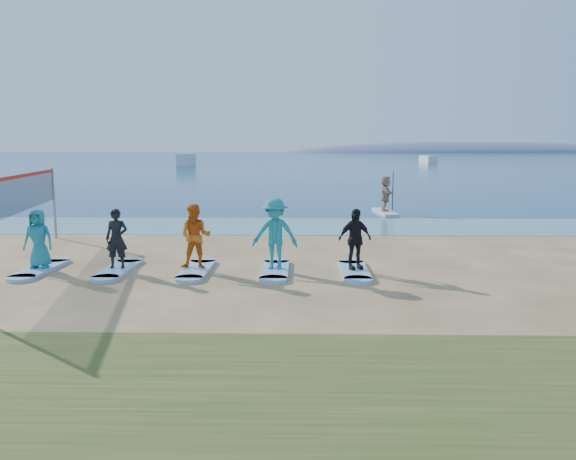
{
  "coord_description": "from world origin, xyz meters",
  "views": [
    {
      "loc": [
        0.1,
        -12.46,
        3.26
      ],
      "look_at": [
        -0.21,
        2.0,
        1.1
      ],
      "focal_mm": 35.0,
      "sensor_mm": 36.0,
      "label": 1
    }
  ],
  "objects_px": {
    "volleyball_net": "(15,196)",
    "student_1": "(117,238)",
    "boat_offshore_b": "(428,163)",
    "student_0": "(38,239)",
    "surfboard_3": "(275,270)",
    "boat_offshore_a": "(186,166)",
    "surfboard_0": "(40,269)",
    "student_2": "(196,236)",
    "student_4": "(355,239)",
    "paddleboarder": "(386,193)",
    "surfboard_1": "(118,269)",
    "student_3": "(275,234)",
    "paddleboard": "(385,212)",
    "surfboard_2": "(196,270)",
    "surfboard_4": "(354,271)"
  },
  "relations": [
    {
      "from": "volleyball_net",
      "to": "student_1",
      "type": "relative_size",
      "value": 5.69
    },
    {
      "from": "volleyball_net",
      "to": "boat_offshore_b",
      "type": "xyz_separation_m",
      "value": [
        33.57,
        98.64,
        -1.9
      ]
    },
    {
      "from": "student_0",
      "to": "surfboard_3",
      "type": "xyz_separation_m",
      "value": [
        6.22,
        0.0,
        -0.82
      ]
    },
    {
      "from": "boat_offshore_a",
      "to": "surfboard_0",
      "type": "height_order",
      "value": "boat_offshore_a"
    },
    {
      "from": "student_0",
      "to": "surfboard_3",
      "type": "distance_m",
      "value": 6.28
    },
    {
      "from": "surfboard_0",
      "to": "student_1",
      "type": "xyz_separation_m",
      "value": [
        2.07,
        0.0,
        0.83
      ]
    },
    {
      "from": "student_1",
      "to": "student_2",
      "type": "xyz_separation_m",
      "value": [
        2.07,
        0.0,
        0.06
      ]
    },
    {
      "from": "boat_offshore_a",
      "to": "student_4",
      "type": "distance_m",
      "value": 80.43
    },
    {
      "from": "paddleboarder",
      "to": "student_0",
      "type": "bearing_deg",
      "value": 142.67
    },
    {
      "from": "surfboard_0",
      "to": "surfboard_1",
      "type": "bearing_deg",
      "value": 0.0
    },
    {
      "from": "surfboard_3",
      "to": "student_3",
      "type": "distance_m",
      "value": 0.97
    },
    {
      "from": "paddleboard",
      "to": "student_2",
      "type": "bearing_deg",
      "value": -122.44
    },
    {
      "from": "boat_offshore_b",
      "to": "volleyball_net",
      "type": "bearing_deg",
      "value": -113.37
    },
    {
      "from": "boat_offshore_a",
      "to": "surfboard_1",
      "type": "relative_size",
      "value": 3.11
    },
    {
      "from": "student_4",
      "to": "paddleboarder",
      "type": "bearing_deg",
      "value": 56.29
    },
    {
      "from": "volleyball_net",
      "to": "paddleboarder",
      "type": "bearing_deg",
      "value": 45.29
    },
    {
      "from": "paddleboarder",
      "to": "student_2",
      "type": "xyz_separation_m",
      "value": [
        -6.91,
        -13.12,
        -0.04
      ]
    },
    {
      "from": "volleyball_net",
      "to": "paddleboarder",
      "type": "distance_m",
      "value": 17.19
    },
    {
      "from": "student_0",
      "to": "student_2",
      "type": "relative_size",
      "value": 0.92
    },
    {
      "from": "surfboard_0",
      "to": "student_2",
      "type": "relative_size",
      "value": 1.3
    },
    {
      "from": "paddleboard",
      "to": "student_2",
      "type": "distance_m",
      "value": 14.85
    },
    {
      "from": "boat_offshore_a",
      "to": "surfboard_3",
      "type": "relative_size",
      "value": 3.11
    },
    {
      "from": "surfboard_2",
      "to": "surfboard_4",
      "type": "height_order",
      "value": "same"
    },
    {
      "from": "paddleboarder",
      "to": "student_4",
      "type": "height_order",
      "value": "paddleboarder"
    },
    {
      "from": "student_2",
      "to": "student_4",
      "type": "relative_size",
      "value": 1.07
    },
    {
      "from": "surfboard_0",
      "to": "surfboard_2",
      "type": "relative_size",
      "value": 1.0
    },
    {
      "from": "student_3",
      "to": "surfboard_4",
      "type": "height_order",
      "value": "student_3"
    },
    {
      "from": "student_2",
      "to": "surfboard_3",
      "type": "relative_size",
      "value": 0.77
    },
    {
      "from": "student_2",
      "to": "paddleboarder",
      "type": "bearing_deg",
      "value": 64.12
    },
    {
      "from": "student_1",
      "to": "surfboard_4",
      "type": "bearing_deg",
      "value": -2.31
    },
    {
      "from": "paddleboard",
      "to": "paddleboarder",
      "type": "bearing_deg",
      "value": 0.0
    },
    {
      "from": "boat_offshore_b",
      "to": "surfboard_4",
      "type": "bearing_deg",
      "value": -108.27
    },
    {
      "from": "student_1",
      "to": "student_2",
      "type": "bearing_deg",
      "value": -2.31
    },
    {
      "from": "surfboard_2",
      "to": "student_3",
      "type": "height_order",
      "value": "student_3"
    },
    {
      "from": "volleyball_net",
      "to": "boat_offshore_a",
      "type": "height_order",
      "value": "volleyball_net"
    },
    {
      "from": "volleyball_net",
      "to": "student_4",
      "type": "relative_size",
      "value": 5.63
    },
    {
      "from": "student_3",
      "to": "student_4",
      "type": "bearing_deg",
      "value": 8.34
    },
    {
      "from": "student_3",
      "to": "surfboard_4",
      "type": "xyz_separation_m",
      "value": [
        2.07,
        0.0,
        -0.97
      ]
    },
    {
      "from": "paddleboard",
      "to": "boat_offshore_b",
      "type": "distance_m",
      "value": 89.07
    },
    {
      "from": "paddleboarder",
      "to": "surfboard_2",
      "type": "bearing_deg",
      "value": 155.03
    },
    {
      "from": "student_3",
      "to": "surfboard_2",
      "type": "bearing_deg",
      "value": -171.66
    },
    {
      "from": "volleyball_net",
      "to": "surfboard_3",
      "type": "distance_m",
      "value": 7.53
    },
    {
      "from": "boat_offshore_a",
      "to": "surfboard_4",
      "type": "distance_m",
      "value": 80.43
    },
    {
      "from": "surfboard_1",
      "to": "student_2",
      "type": "distance_m",
      "value": 2.26
    },
    {
      "from": "student_2",
      "to": "surfboard_0",
      "type": "bearing_deg",
      "value": -178.11
    },
    {
      "from": "boat_offshore_b",
      "to": "surfboard_3",
      "type": "bearing_deg",
      "value": -109.39
    },
    {
      "from": "volleyball_net",
      "to": "surfboard_3",
      "type": "xyz_separation_m",
      "value": [
        7.24,
        -0.92,
        -1.86
      ]
    },
    {
      "from": "surfboard_3",
      "to": "student_4",
      "type": "bearing_deg",
      "value": 0.0
    },
    {
      "from": "boat_offshore_b",
      "to": "surfboard_0",
      "type": "height_order",
      "value": "boat_offshore_b"
    },
    {
      "from": "volleyball_net",
      "to": "surfboard_3",
      "type": "bearing_deg",
      "value": -7.22
    }
  ]
}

